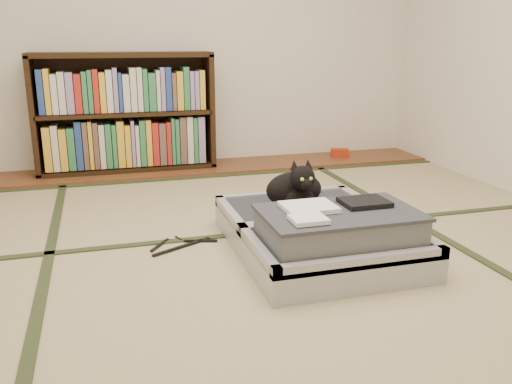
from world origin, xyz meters
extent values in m
plane|color=tan|center=(0.00, 0.00, 0.00)|extent=(4.50, 4.50, 0.00)
cube|color=brown|center=(0.00, 2.00, 0.01)|extent=(4.00, 0.50, 0.02)
cube|color=#AD290D|center=(1.31, 2.03, 0.06)|extent=(0.17, 0.13, 0.07)
plane|color=silver|center=(0.00, 2.25, 1.20)|extent=(4.00, 0.00, 4.00)
cube|color=#2D381E|center=(-1.00, 0.00, 0.00)|extent=(0.05, 4.50, 0.01)
cube|color=#2D381E|center=(1.00, 0.00, 0.00)|extent=(0.05, 4.50, 0.01)
cube|color=#2D381E|center=(0.00, 0.40, 0.00)|extent=(4.00, 0.05, 0.01)
cube|color=#2D381E|center=(0.00, 1.70, 0.00)|extent=(4.00, 0.05, 0.01)
cube|color=black|center=(-1.18, 2.07, 0.47)|extent=(0.04, 0.31, 0.88)
cube|color=black|center=(0.15, 2.07, 0.47)|extent=(0.04, 0.31, 0.88)
cube|color=black|center=(-0.51, 2.07, 0.03)|extent=(1.37, 0.31, 0.04)
cube|color=black|center=(-0.51, 2.07, 0.91)|extent=(1.37, 0.31, 0.04)
cube|color=black|center=(-0.51, 2.07, 0.47)|extent=(1.31, 0.31, 0.03)
cube|color=black|center=(-0.51, 2.22, 0.47)|extent=(1.37, 0.02, 0.88)
cube|color=gray|center=(-0.51, 2.05, 0.25)|extent=(1.23, 0.22, 0.37)
cube|color=gray|center=(-0.51, 2.05, 0.66)|extent=(1.23, 0.22, 0.33)
cube|color=#A2A2A6|center=(0.28, -0.18, 0.07)|extent=(0.79, 0.53, 0.14)
cube|color=#2F3037|center=(0.28, -0.18, 0.10)|extent=(0.71, 0.44, 0.10)
cube|color=#A2A2A6|center=(0.28, -0.42, 0.14)|extent=(0.79, 0.04, 0.05)
cube|color=#A2A2A6|center=(0.28, 0.06, 0.14)|extent=(0.79, 0.04, 0.05)
cube|color=#A2A2A6|center=(-0.09, -0.18, 0.14)|extent=(0.04, 0.53, 0.05)
cube|color=#A2A2A6|center=(0.66, -0.18, 0.14)|extent=(0.04, 0.53, 0.05)
cube|color=#A2A2A6|center=(0.28, 0.35, 0.07)|extent=(0.79, 0.53, 0.14)
cube|color=#2F3037|center=(0.28, 0.35, 0.10)|extent=(0.71, 0.44, 0.10)
cube|color=#A2A2A6|center=(0.28, 0.10, 0.14)|extent=(0.79, 0.04, 0.05)
cube|color=#A2A2A6|center=(0.28, 0.59, 0.14)|extent=(0.79, 0.04, 0.05)
cube|color=#A2A2A6|center=(-0.09, 0.35, 0.14)|extent=(0.04, 0.53, 0.05)
cube|color=#A2A2A6|center=(0.66, 0.35, 0.14)|extent=(0.04, 0.53, 0.05)
cylinder|color=black|center=(0.28, 0.08, 0.15)|extent=(0.72, 0.03, 0.03)
cube|color=gray|center=(0.28, -0.18, 0.20)|extent=(0.68, 0.41, 0.14)
cube|color=#3C3D44|center=(0.28, -0.18, 0.28)|extent=(0.70, 0.43, 0.02)
cube|color=white|center=(0.16, -0.13, 0.30)|extent=(0.23, 0.19, 0.02)
cube|color=black|center=(0.43, -0.13, 0.30)|extent=(0.21, 0.17, 0.02)
cube|color=white|center=(0.09, -0.29, 0.30)|extent=(0.15, 0.13, 0.02)
cube|color=white|center=(0.05, -0.44, 0.08)|extent=(0.06, 0.01, 0.04)
cube|color=white|center=(0.18, -0.44, 0.06)|extent=(0.05, 0.01, 0.04)
cube|color=orange|center=(0.55, -0.44, 0.08)|extent=(0.05, 0.01, 0.04)
cube|color=#197F33|center=(0.47, -0.44, 0.10)|extent=(0.04, 0.01, 0.03)
ellipsoid|color=black|center=(0.26, 0.35, 0.25)|extent=(0.31, 0.20, 0.19)
ellipsoid|color=black|center=(0.26, 0.26, 0.23)|extent=(0.15, 0.11, 0.11)
ellipsoid|color=black|center=(0.26, 0.23, 0.34)|extent=(0.13, 0.12, 0.12)
sphere|color=black|center=(0.26, 0.18, 0.32)|extent=(0.06, 0.06, 0.06)
cone|color=black|center=(0.22, 0.25, 0.41)|extent=(0.05, 0.06, 0.06)
cone|color=black|center=(0.30, 0.25, 0.41)|extent=(0.05, 0.06, 0.06)
sphere|color=#A5BF33|center=(0.24, 0.17, 0.35)|extent=(0.02, 0.02, 0.02)
sphere|color=#A5BF33|center=(0.29, 0.17, 0.35)|extent=(0.02, 0.02, 0.02)
cylinder|color=black|center=(0.37, 0.45, 0.18)|extent=(0.19, 0.11, 0.03)
torus|color=white|center=(0.44, 0.36, 0.16)|extent=(0.11, 0.11, 0.01)
torus|color=white|center=(0.45, 0.35, 0.17)|extent=(0.09, 0.09, 0.01)
cube|color=black|center=(-0.36, 0.30, 0.01)|extent=(0.32, 0.18, 0.01)
cube|color=black|center=(-0.46, 0.35, 0.01)|extent=(0.11, 0.15, 0.01)
cube|color=black|center=(-0.25, 0.35, 0.01)|extent=(0.17, 0.06, 0.01)
cylinder|color=black|center=(-0.36, 0.42, 0.01)|extent=(0.03, 0.06, 0.01)
camera|label=1|loc=(-0.72, -2.28, 1.02)|focal=38.00mm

